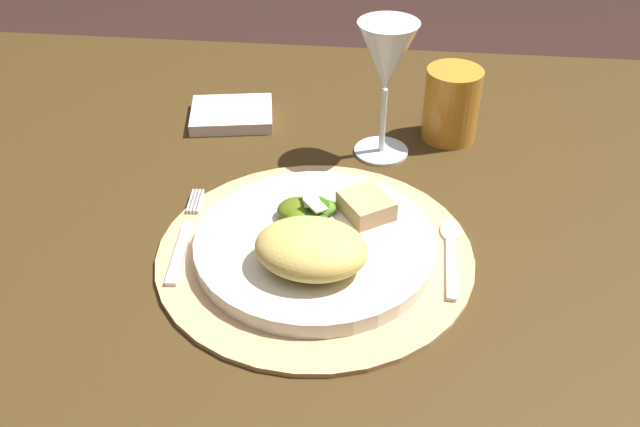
{
  "coord_description": "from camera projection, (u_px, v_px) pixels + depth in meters",
  "views": [
    {
      "loc": [
        0.09,
        -0.69,
        1.22
      ],
      "look_at": [
        0.02,
        -0.05,
        0.75
      ],
      "focal_mm": 39.26,
      "sensor_mm": 36.0,
      "label": 1
    }
  ],
  "objects": [
    {
      "name": "pasta_serving",
      "position": [
        311.0,
        248.0,
        0.7
      ],
      "size": [
        0.12,
        0.1,
        0.05
      ],
      "primitive_type": "ellipsoid",
      "rotation": [
        0.0,
        0.0,
        6.18
      ],
      "color": "#E4C05C",
      "rests_on": "dinner_plate"
    },
    {
      "name": "placemat",
      "position": [
        315.0,
        253.0,
        0.77
      ],
      "size": [
        0.35,
        0.35,
        0.01
      ],
      "primitive_type": "cylinder",
      "color": "tan",
      "rests_on": "dining_table"
    },
    {
      "name": "fork",
      "position": [
        184.0,
        239.0,
        0.78
      ],
      "size": [
        0.03,
        0.17,
        0.0
      ],
      "color": "silver",
      "rests_on": "placemat"
    },
    {
      "name": "spoon",
      "position": [
        451.0,
        245.0,
        0.77
      ],
      "size": [
        0.02,
        0.13,
        0.01
      ],
      "color": "silver",
      "rests_on": "placemat"
    },
    {
      "name": "salad_greens",
      "position": [
        308.0,
        214.0,
        0.77
      ],
      "size": [
        0.07,
        0.08,
        0.03
      ],
      "color": "#507013",
      "rests_on": "dinner_plate"
    },
    {
      "name": "dinner_plate",
      "position": [
        315.0,
        244.0,
        0.76
      ],
      "size": [
        0.26,
        0.26,
        0.02
      ],
      "primitive_type": "cylinder",
      "color": "silver",
      "rests_on": "placemat"
    },
    {
      "name": "amber_tumbler",
      "position": [
        451.0,
        104.0,
        0.94
      ],
      "size": [
        0.08,
        0.08,
        0.1
      ],
      "primitive_type": "cylinder",
      "color": "orange",
      "rests_on": "dining_table"
    },
    {
      "name": "dining_table",
      "position": [
        307.0,
        262.0,
        0.91
      ],
      "size": [
        1.41,
        0.92,
        0.73
      ],
      "color": "#412C12",
      "rests_on": "ground"
    },
    {
      "name": "wine_glass",
      "position": [
        387.0,
        62.0,
        0.86
      ],
      "size": [
        0.08,
        0.08,
        0.18
      ],
      "color": "silver",
      "rests_on": "dining_table"
    },
    {
      "name": "napkin",
      "position": [
        232.0,
        114.0,
        1.01
      ],
      "size": [
        0.13,
        0.11,
        0.02
      ],
      "primitive_type": "cube",
      "rotation": [
        0.0,
        0.0,
        0.18
      ],
      "color": "white",
      "rests_on": "dining_table"
    },
    {
      "name": "bread_piece",
      "position": [
        366.0,
        206.0,
        0.78
      ],
      "size": [
        0.07,
        0.07,
        0.02
      ],
      "primitive_type": "cube",
      "rotation": [
        0.0,
        0.0,
        2.17
      ],
      "color": "tan",
      "rests_on": "dinner_plate"
    }
  ]
}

